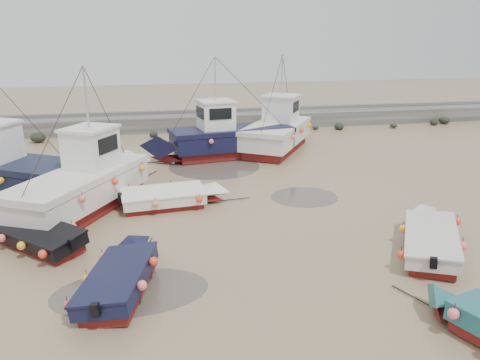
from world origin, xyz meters
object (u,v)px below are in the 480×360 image
Objects in this scene: cabin_boat_1 at (89,180)px; cabin_boat_2 at (222,137)px; dinghy_1 at (124,273)px; cabin_boat_0 at (5,170)px; dinghy_5 at (172,195)px; cabin_boat_3 at (279,130)px; person at (55,191)px; dinghy_4 at (34,232)px; dinghy_3 at (432,236)px.

cabin_boat_1 is 0.90× the size of cabin_boat_2.
cabin_boat_1 is (-1.67, 7.47, 0.78)m from dinghy_1.
dinghy_5 is at bearing -80.80° from cabin_boat_0.
cabin_boat_3 is at bearing -35.40° from cabin_boat_0.
dinghy_5 reaches higher than person.
cabin_boat_2 is at bearing 6.51° from dinghy_4.
person is at bearing 154.47° from cabin_boat_1.
dinghy_1 is at bearing -94.65° from dinghy_4.
dinghy_4 is 6.09m from dinghy_5.
dinghy_1 is 0.99× the size of dinghy_5.
cabin_boat_1 is (1.68, 3.61, 0.78)m from dinghy_4.
dinghy_4 is 18.49m from cabin_boat_3.
dinghy_3 is at bearing -169.02° from cabin_boat_2.
dinghy_1 is at bearing 151.69° from cabin_boat_2.
dinghy_3 is at bearing 48.92° from dinghy_5.
cabin_boat_2 is (-5.17, 14.84, 0.78)m from dinghy_3.
dinghy_1 is 0.62× the size of cabin_boat_0.
dinghy_5 is at bearing -14.98° from dinghy_4.
cabin_boat_0 is at bearing 107.45° from cabin_boat_2.
cabin_boat_1 reaches higher than dinghy_3.
person is (-0.39, 6.57, -0.55)m from dinghy_4.
dinghy_5 is 0.62× the size of cabin_boat_0.
cabin_boat_3 is (9.77, 16.86, 0.79)m from dinghy_1.
cabin_boat_0 is at bearing -178.07° from dinghy_3.
cabin_boat_1 reaches higher than dinghy_5.
dinghy_1 is 10.83m from dinghy_3.
dinghy_5 is 12.68m from cabin_boat_3.
cabin_boat_0 is at bearing 178.11° from cabin_boat_1.
cabin_boat_0 is at bearing -117.09° from dinghy_5.
dinghy_5 is at bearing 147.83° from cabin_boat_2.
dinghy_4 is at bearing 72.29° from person.
cabin_boat_1 is at bearing 129.23° from cabin_boat_2.
cabin_boat_3 is 15.02m from person.
dinghy_3 is 0.57× the size of cabin_boat_2.
dinghy_5 is 0.55× the size of cabin_boat_2.
cabin_boat_1 is at bearing -177.42° from dinghy_3.
dinghy_1 is 0.96× the size of dinghy_3.
cabin_boat_2 is at bearing -173.02° from person.
cabin_boat_0 is at bearing 65.85° from dinghy_4.
cabin_boat_2 is at bearing 140.58° from dinghy_3.
dinghy_3 is at bearing -88.80° from cabin_boat_0.
cabin_boat_2 and cabin_boat_3 have the same top height.
dinghy_4 is 14.69m from cabin_boat_2.
cabin_boat_3 is at bearing -0.90° from dinghy_4.
person is (2.01, 0.47, -1.33)m from cabin_boat_0.
dinghy_5 is 0.61× the size of cabin_boat_1.
cabin_boat_0 is 0.99× the size of cabin_boat_1.
dinghy_1 and dinghy_4 have the same top height.
cabin_boat_2 reaches higher than dinghy_1.
dinghy_4 is at bearing 145.15° from dinghy_1.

